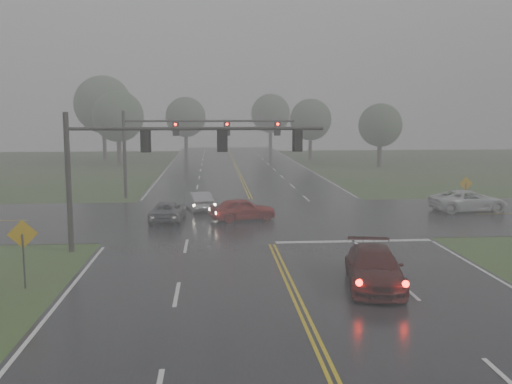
{
  "coord_description": "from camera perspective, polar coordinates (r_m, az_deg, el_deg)",
  "views": [
    {
      "loc": [
        -3.09,
        -15.25,
        6.89
      ],
      "look_at": [
        -0.68,
        16.0,
        2.55
      ],
      "focal_mm": 40.0,
      "sensor_mm": 36.0,
      "label": 1
    }
  ],
  "objects": [
    {
      "name": "tree_nw_b",
      "position": [
        87.65,
        -15.05,
        8.44
      ],
      "size": [
        8.43,
        8.43,
        12.38
      ],
      "color": "#372A24",
      "rests_on": "ground"
    },
    {
      "name": "sedan_red",
      "position": [
        36.99,
        -1.33,
        -2.85
      ],
      "size": [
        4.55,
        2.75,
        1.45
      ],
      "primitive_type": "imported",
      "rotation": [
        0.0,
        0.0,
        1.83
      ],
      "color": "maroon",
      "rests_on": "ground"
    },
    {
      "name": "sedan_silver",
      "position": [
        41.07,
        -5.76,
        -1.81
      ],
      "size": [
        2.32,
        4.28,
        1.34
      ],
      "primitive_type": "imported",
      "rotation": [
        0.0,
        0.0,
        3.37
      ],
      "color": "#999BA0",
      "rests_on": "ground"
    },
    {
      "name": "tree_e_near",
      "position": [
        75.06,
        12.32,
        6.54
      ],
      "size": [
        5.55,
        5.55,
        8.16
      ],
      "color": "#372A24",
      "rests_on": "ground"
    },
    {
      "name": "sedan_maroon",
      "position": [
        23.65,
        11.69,
        -9.23
      ],
      "size": [
        2.95,
        5.48,
        1.51
      ],
      "primitive_type": "imported",
      "rotation": [
        0.0,
        0.0,
        -0.17
      ],
      "color": "#3C0C0A",
      "rests_on": "ground"
    },
    {
      "name": "ground",
      "position": [
        17.02,
        6.7,
        -16.07
      ],
      "size": [
        180.0,
        180.0,
        0.0
      ],
      "primitive_type": "plane",
      "color": "#334D21",
      "rests_on": "ground"
    },
    {
      "name": "sign_diamond_west",
      "position": [
        24.27,
        -22.28,
        -4.67
      ],
      "size": [
        1.14,
        0.27,
        2.77
      ],
      "rotation": [
        0.0,
        0.0,
        0.2
      ],
      "color": "black",
      "rests_on": "ground"
    },
    {
      "name": "signal_gantry_far",
      "position": [
        47.12,
        -7.71,
        5.55
      ],
      "size": [
        14.05,
        0.36,
        7.1
      ],
      "color": "black",
      "rests_on": "ground"
    },
    {
      "name": "stop_bar",
      "position": [
        31.37,
        9.74,
        -4.92
      ],
      "size": [
        8.5,
        0.5,
        0.01
      ],
      "primitive_type": "cube",
      "color": "silver",
      "rests_on": "ground"
    },
    {
      "name": "signal_gantry_near",
      "position": [
        28.86,
        -10.67,
        3.78
      ],
      "size": [
        12.85,
        0.3,
        6.96
      ],
      "color": "black",
      "rests_on": "ground"
    },
    {
      "name": "tree_nw_a",
      "position": [
        77.35,
        -13.63,
        7.36
      ],
      "size": [
        6.71,
        6.71,
        9.86
      ],
      "color": "#372A24",
      "rests_on": "ground"
    },
    {
      "name": "tree_n_far",
      "position": [
        103.88,
        1.47,
        7.85
      ],
      "size": [
        7.07,
        7.07,
        10.38
      ],
      "color": "#372A24",
      "rests_on": "ground"
    },
    {
      "name": "tree_ne_a",
      "position": [
        85.06,
        5.48,
        7.21
      ],
      "size": [
        6.15,
        6.15,
        9.03
      ],
      "color": "#372A24",
      "rests_on": "ground"
    },
    {
      "name": "cross_street",
      "position": [
        38.01,
        0.33,
        -2.56
      ],
      "size": [
        120.0,
        14.0,
        0.02
      ],
      "primitive_type": "cube",
      "color": "black",
      "rests_on": "ground"
    },
    {
      "name": "pickup_white",
      "position": [
        43.06,
        20.46,
        -1.83
      ],
      "size": [
        5.49,
        2.8,
        1.49
      ],
      "primitive_type": "imported",
      "rotation": [
        0.0,
        0.0,
        1.63
      ],
      "color": "silver",
      "rests_on": "ground"
    },
    {
      "name": "sign_diamond_east",
      "position": [
        43.11,
        20.23,
        0.41
      ],
      "size": [
        1.02,
        0.11,
        2.45
      ],
      "rotation": [
        0.0,
        0.0,
        0.05
      ],
      "color": "black",
      "rests_on": "ground"
    },
    {
      "name": "main_road",
      "position": [
        36.05,
        0.59,
        -3.14
      ],
      "size": [
        18.0,
        160.0,
        0.02
      ],
      "primitive_type": "cube",
      "color": "black",
      "rests_on": "ground"
    },
    {
      "name": "car_grey",
      "position": [
        37.4,
        -8.77,
        -2.83
      ],
      "size": [
        2.3,
        4.52,
        1.22
      ],
      "primitive_type": "imported",
      "rotation": [
        0.0,
        0.0,
        3.08
      ],
      "color": "#515258",
      "rests_on": "ground"
    },
    {
      "name": "tree_n_mid",
      "position": [
        93.27,
        -7.06,
        7.44
      ],
      "size": [
        6.48,
        6.48,
        9.52
      ],
      "color": "#372A24",
      "rests_on": "ground"
    }
  ]
}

